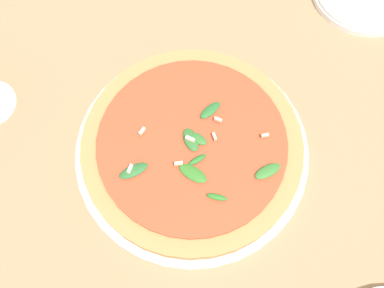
{
  "coord_description": "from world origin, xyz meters",
  "views": [
    {
      "loc": [
        -0.12,
        0.22,
        0.57
      ],
      "look_at": [
        -0.03,
        0.02,
        0.03
      ],
      "focal_mm": 42.0,
      "sensor_mm": 36.0,
      "label": 1
    }
  ],
  "objects": [
    {
      "name": "ground_plane",
      "position": [
        0.0,
        0.0,
        0.0
      ],
      "size": [
        6.0,
        6.0,
        0.0
      ],
      "primitive_type": "plane",
      "color": "#9E7A56"
    },
    {
      "name": "pizza_arugula_main",
      "position": [
        -0.03,
        0.02,
        0.02
      ],
      "size": [
        0.31,
        0.31,
        0.05
      ],
      "color": "white",
      "rests_on": "ground_plane"
    }
  ]
}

